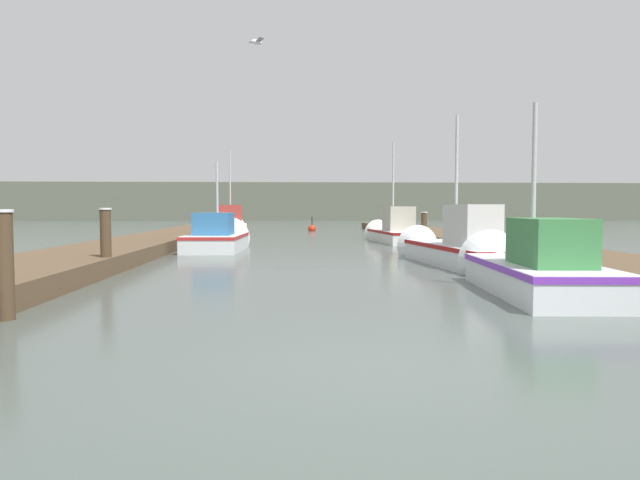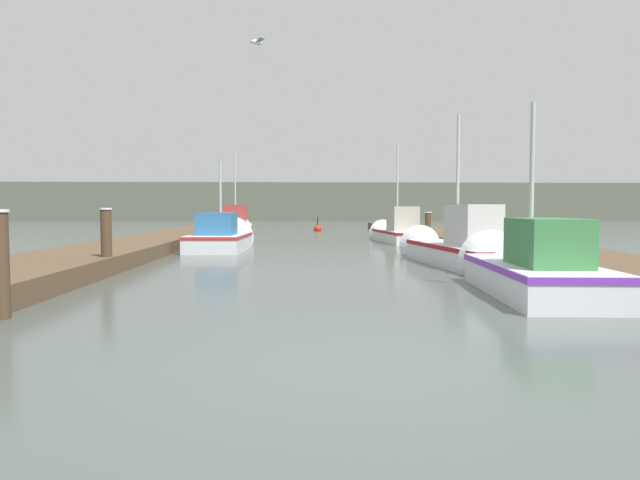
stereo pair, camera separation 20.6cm
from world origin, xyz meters
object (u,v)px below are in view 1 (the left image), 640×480
(mooring_piling_2, at_px, (106,241))
(mooring_piling_0, at_px, (462,234))
(fishing_boat_2, at_px, (219,238))
(fishing_boat_4, at_px, (231,227))
(seagull_lead, at_px, (257,42))
(fishing_boat_1, at_px, (453,247))
(channel_buoy, at_px, (312,229))
(fishing_boat_3, at_px, (392,231))
(mooring_piling_3, at_px, (424,228))
(mooring_piling_1, at_px, (4,264))
(fishing_boat_0, at_px, (525,267))

(mooring_piling_2, bearing_deg, mooring_piling_0, 26.73)
(fishing_boat_2, xyz_separation_m, fishing_boat_4, (-0.46, 8.51, 0.09))
(seagull_lead, bearing_deg, mooring_piling_2, -102.23)
(fishing_boat_1, height_order, mooring_piling_0, fishing_boat_1)
(fishing_boat_1, relative_size, fishing_boat_4, 1.17)
(channel_buoy, xyz_separation_m, seagull_lead, (-2.21, -22.11, 5.12))
(mooring_piling_0, height_order, channel_buoy, mooring_piling_0)
(fishing_boat_1, distance_m, fishing_boat_2, 8.59)
(fishing_boat_4, bearing_deg, fishing_boat_3, -35.57)
(channel_buoy, relative_size, seagull_lead, 1.87)
(mooring_piling_2, distance_m, mooring_piling_3, 13.14)
(mooring_piling_1, relative_size, mooring_piling_3, 1.10)
(fishing_boat_1, xyz_separation_m, mooring_piling_2, (-8.10, -2.09, 0.29))
(fishing_boat_1, distance_m, fishing_boat_4, 15.68)
(fishing_boat_0, distance_m, fishing_boat_3, 14.21)
(fishing_boat_2, xyz_separation_m, seagull_lead, (1.67, -6.42, 4.87))
(fishing_boat_0, xyz_separation_m, mooring_piling_0, (1.07, 7.11, 0.27))
(fishing_boat_3, relative_size, mooring_piling_3, 4.24)
(fishing_boat_2, bearing_deg, mooring_piling_3, 16.64)
(mooring_piling_0, bearing_deg, mooring_piling_3, 89.90)
(mooring_piling_0, relative_size, mooring_piling_2, 0.91)
(fishing_boat_4, distance_m, mooring_piling_2, 16.11)
(fishing_boat_3, distance_m, mooring_piling_1, 18.38)
(fishing_boat_0, height_order, mooring_piling_1, fishing_boat_0)
(mooring_piling_3, bearing_deg, mooring_piling_1, -121.80)
(mooring_piling_2, distance_m, channel_buoy, 23.87)
(mooring_piling_0, relative_size, mooring_piling_1, 0.92)
(mooring_piling_1, bearing_deg, fishing_boat_0, 16.52)
(seagull_lead, bearing_deg, mooring_piling_1, -58.16)
(fishing_boat_1, distance_m, channel_buoy, 21.35)
(fishing_boat_2, bearing_deg, fishing_boat_4, 95.76)
(fishing_boat_2, relative_size, fishing_boat_4, 0.92)
(fishing_boat_2, relative_size, channel_buoy, 4.71)
(mooring_piling_2, bearing_deg, fishing_boat_0, -17.44)
(fishing_boat_1, distance_m, mooring_piling_0, 2.70)
(fishing_boat_1, height_order, fishing_boat_4, fishing_boat_4)
(fishing_boat_0, xyz_separation_m, fishing_boat_4, (-7.02, 18.60, 0.10))
(fishing_boat_0, distance_m, channel_buoy, 25.92)
(mooring_piling_2, height_order, channel_buoy, mooring_piling_2)
(fishing_boat_1, xyz_separation_m, mooring_piling_1, (-7.86, -6.92, 0.28))
(fishing_boat_2, distance_m, fishing_boat_3, 7.95)
(fishing_boat_3, bearing_deg, seagull_lead, -120.05)
(fishing_boat_2, xyz_separation_m, channel_buoy, (3.88, 15.69, -0.26))
(fishing_boat_2, height_order, fishing_boat_3, fishing_boat_3)
(fishing_boat_1, height_order, channel_buoy, fishing_boat_1)
(mooring_piling_1, height_order, channel_buoy, mooring_piling_1)
(fishing_boat_0, bearing_deg, fishing_boat_4, 115.11)
(mooring_piling_3, xyz_separation_m, seagull_lead, (-5.96, -8.32, 4.61))
(channel_buoy, bearing_deg, mooring_piling_3, -74.77)
(fishing_boat_1, distance_m, mooring_piling_1, 10.47)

